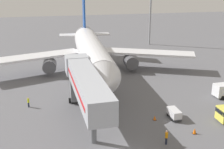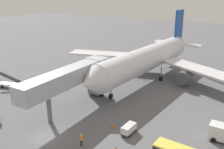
{
  "view_description": "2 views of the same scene",
  "coord_description": "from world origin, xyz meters",
  "px_view_note": "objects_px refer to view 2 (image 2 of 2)",
  "views": [
    {
      "loc": [
        -7.83,
        -25.09,
        17.71
      ],
      "look_at": [
        3.81,
        18.2,
        3.36
      ],
      "focal_mm": 44.66,
      "sensor_mm": 36.0,
      "label": 1
    },
    {
      "loc": [
        23.84,
        -21.57,
        19.38
      ],
      "look_at": [
        0.16,
        17.87,
        4.06
      ],
      "focal_mm": 40.49,
      "sensor_mm": 36.0,
      "label": 2
    }
  ],
  "objects_px": {
    "baggage_cart_far_right": "(129,129)",
    "safety_cone_bravo": "(37,78)",
    "jet_bridge": "(73,77)",
    "belt_loader_truck": "(13,84)",
    "safety_cone_charlie": "(113,126)",
    "airplane_at_gate": "(148,58)",
    "ground_crew_worker_foreground": "(81,139)",
    "ground_crew_worker_midground": "(65,84)",
    "safety_cone_alpha": "(116,149)"
  },
  "relations": [
    {
      "from": "safety_cone_alpha",
      "to": "airplane_at_gate",
      "type": "bearing_deg",
      "value": 105.53
    },
    {
      "from": "airplane_at_gate",
      "to": "jet_bridge",
      "type": "height_order",
      "value": "airplane_at_gate"
    },
    {
      "from": "ground_crew_worker_midground",
      "to": "safety_cone_charlie",
      "type": "distance_m",
      "value": 19.1
    },
    {
      "from": "belt_loader_truck",
      "to": "airplane_at_gate",
      "type": "bearing_deg",
      "value": 42.09
    },
    {
      "from": "baggage_cart_far_right",
      "to": "safety_cone_charlie",
      "type": "height_order",
      "value": "baggage_cart_far_right"
    },
    {
      "from": "belt_loader_truck",
      "to": "safety_cone_charlie",
      "type": "relative_size",
      "value": 10.03
    },
    {
      "from": "jet_bridge",
      "to": "safety_cone_bravo",
      "type": "relative_size",
      "value": 28.02
    },
    {
      "from": "ground_crew_worker_midground",
      "to": "safety_cone_charlie",
      "type": "xyz_separation_m",
      "value": [
        16.87,
        -8.95,
        -0.51
      ]
    },
    {
      "from": "safety_cone_bravo",
      "to": "ground_crew_worker_midground",
      "type": "bearing_deg",
      "value": -2.11
    },
    {
      "from": "belt_loader_truck",
      "to": "safety_cone_charlie",
      "type": "height_order",
      "value": "belt_loader_truck"
    },
    {
      "from": "jet_bridge",
      "to": "safety_cone_bravo",
      "type": "xyz_separation_m",
      "value": [
        -16.55,
        6.94,
        -5.25
      ]
    },
    {
      "from": "airplane_at_gate",
      "to": "belt_loader_truck",
      "type": "relative_size",
      "value": 6.54
    },
    {
      "from": "ground_crew_worker_foreground",
      "to": "safety_cone_charlie",
      "type": "xyz_separation_m",
      "value": [
        1.18,
        6.04,
        -0.61
      ]
    },
    {
      "from": "airplane_at_gate",
      "to": "jet_bridge",
      "type": "distance_m",
      "value": 21.24
    },
    {
      "from": "jet_bridge",
      "to": "ground_crew_worker_midground",
      "type": "distance_m",
      "value": 11.16
    },
    {
      "from": "baggage_cart_far_right",
      "to": "safety_cone_charlie",
      "type": "distance_m",
      "value": 2.83
    },
    {
      "from": "jet_bridge",
      "to": "belt_loader_truck",
      "type": "height_order",
      "value": "jet_bridge"
    },
    {
      "from": "ground_crew_worker_foreground",
      "to": "safety_cone_alpha",
      "type": "bearing_deg",
      "value": 15.98
    },
    {
      "from": "baggage_cart_far_right",
      "to": "safety_cone_charlie",
      "type": "xyz_separation_m",
      "value": [
        -2.79,
        0.23,
        -0.42
      ]
    },
    {
      "from": "belt_loader_truck",
      "to": "baggage_cart_far_right",
      "type": "height_order",
      "value": "belt_loader_truck"
    },
    {
      "from": "belt_loader_truck",
      "to": "ground_crew_worker_foreground",
      "type": "relative_size",
      "value": 3.86
    },
    {
      "from": "baggage_cart_far_right",
      "to": "safety_cone_alpha",
      "type": "xyz_separation_m",
      "value": [
        0.54,
        -4.52,
        -0.38
      ]
    },
    {
      "from": "jet_bridge",
      "to": "safety_cone_charlie",
      "type": "relative_size",
      "value": 28.76
    },
    {
      "from": "airplane_at_gate",
      "to": "baggage_cart_far_right",
      "type": "xyz_separation_m",
      "value": [
        7.18,
        -23.25,
        -4.11
      ]
    },
    {
      "from": "jet_bridge",
      "to": "belt_loader_truck",
      "type": "bearing_deg",
      "value": 177.04
    },
    {
      "from": "baggage_cart_far_right",
      "to": "safety_cone_bravo",
      "type": "distance_m",
      "value": 30.11
    },
    {
      "from": "baggage_cart_far_right",
      "to": "safety_cone_alpha",
      "type": "distance_m",
      "value": 4.57
    },
    {
      "from": "jet_bridge",
      "to": "ground_crew_worker_foreground",
      "type": "height_order",
      "value": "jet_bridge"
    },
    {
      "from": "safety_cone_alpha",
      "to": "safety_cone_bravo",
      "type": "height_order",
      "value": "safety_cone_alpha"
    },
    {
      "from": "jet_bridge",
      "to": "baggage_cart_far_right",
      "type": "xyz_separation_m",
      "value": [
        12.01,
        -2.57,
        -4.84
      ]
    },
    {
      "from": "ground_crew_worker_foreground",
      "to": "safety_cone_alpha",
      "type": "height_order",
      "value": "ground_crew_worker_foreground"
    },
    {
      "from": "jet_bridge",
      "to": "safety_cone_alpha",
      "type": "distance_m",
      "value": 15.33
    },
    {
      "from": "baggage_cart_far_right",
      "to": "ground_crew_worker_midground",
      "type": "relative_size",
      "value": 1.63
    },
    {
      "from": "airplane_at_gate",
      "to": "safety_cone_bravo",
      "type": "bearing_deg",
      "value": -147.29
    },
    {
      "from": "safety_cone_alpha",
      "to": "jet_bridge",
      "type": "bearing_deg",
      "value": 150.54
    },
    {
      "from": "jet_bridge",
      "to": "safety_cone_bravo",
      "type": "bearing_deg",
      "value": 157.27
    },
    {
      "from": "ground_crew_worker_foreground",
      "to": "jet_bridge",
      "type": "bearing_deg",
      "value": 133.84
    },
    {
      "from": "ground_crew_worker_midground",
      "to": "safety_cone_bravo",
      "type": "bearing_deg",
      "value": 177.89
    },
    {
      "from": "safety_cone_alpha",
      "to": "ground_crew_worker_foreground",
      "type": "bearing_deg",
      "value": -164.02
    },
    {
      "from": "baggage_cart_far_right",
      "to": "safety_cone_bravo",
      "type": "relative_size",
      "value": 3.72
    },
    {
      "from": "safety_cone_bravo",
      "to": "baggage_cart_far_right",
      "type": "bearing_deg",
      "value": -18.41
    },
    {
      "from": "airplane_at_gate",
      "to": "belt_loader_truck",
      "type": "height_order",
      "value": "airplane_at_gate"
    },
    {
      "from": "ground_crew_worker_midground",
      "to": "jet_bridge",
      "type": "bearing_deg",
      "value": -40.86
    },
    {
      "from": "safety_cone_alpha",
      "to": "safety_cone_charlie",
      "type": "relative_size",
      "value": 1.12
    },
    {
      "from": "airplane_at_gate",
      "to": "ground_crew_worker_foreground",
      "type": "xyz_separation_m",
      "value": [
        3.21,
        -29.05,
        -3.92
      ]
    },
    {
      "from": "belt_loader_truck",
      "to": "safety_cone_alpha",
      "type": "distance_m",
      "value": 30.68
    },
    {
      "from": "belt_loader_truck",
      "to": "safety_cone_alpha",
      "type": "bearing_deg",
      "value": -15.06
    },
    {
      "from": "jet_bridge",
      "to": "ground_crew_worker_midground",
      "type": "bearing_deg",
      "value": 139.14
    },
    {
      "from": "jet_bridge",
      "to": "safety_cone_bravo",
      "type": "distance_m",
      "value": 18.7
    },
    {
      "from": "ground_crew_worker_foreground",
      "to": "safety_cone_charlie",
      "type": "distance_m",
      "value": 6.18
    }
  ]
}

